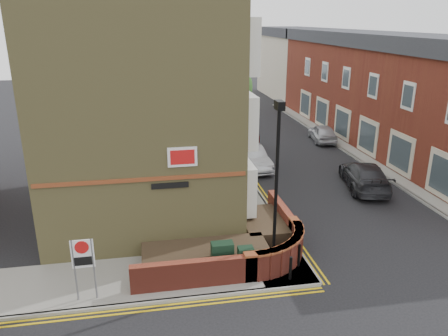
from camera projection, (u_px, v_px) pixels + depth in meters
ground at (238, 295)px, 14.96m from camera, size 120.00×120.00×0.00m
pavement_corner at (134, 279)px, 15.74m from camera, size 13.00×3.00×0.12m
pavement_main at (218, 154)px, 30.16m from camera, size 2.00×32.00×0.12m
pavement_far at (387, 159)px, 29.23m from camera, size 4.00×40.00×0.12m
kerb_side at (134, 304)px, 14.35m from camera, size 13.00×0.15×0.12m
kerb_main_near at (232, 154)px, 30.33m from camera, size 0.15×32.00×0.12m
kerb_main_far at (359, 160)px, 28.89m from camera, size 0.15×40.00×0.12m
yellow_lines_side at (134, 311)px, 14.13m from camera, size 13.00×0.28×0.01m
yellow_lines_main at (235, 154)px, 30.39m from camera, size 0.28×32.00×0.01m
corner_building at (142, 82)px, 19.90m from camera, size 8.95×10.40×13.60m
garden_wall at (224, 257)px, 17.28m from camera, size 6.80×6.00×1.20m
lamppost at (276, 188)px, 15.26m from camera, size 0.25×0.50×6.30m
utility_cabinet_large at (222, 258)px, 15.88m from camera, size 0.80×0.45×1.20m
utility_cabinet_small at (246, 261)px, 15.76m from camera, size 0.55×0.40×1.10m
bollard_near at (290, 268)px, 15.48m from camera, size 0.11×0.11×0.90m
bollard_far at (299, 255)px, 16.33m from camera, size 0.11×0.11×0.90m
zone_sign at (83, 259)px, 14.04m from camera, size 0.72×0.07×2.20m
far_terrace at (384, 89)px, 31.91m from camera, size 5.40×30.40×8.00m
far_terrace_cream at (291, 62)px, 51.45m from camera, size 5.40×12.40×8.00m
tree_near at (223, 92)px, 26.84m from camera, size 3.64×3.65×6.70m
tree_mid at (205, 69)px, 34.12m from camera, size 4.03×4.03×7.42m
tree_far at (193, 63)px, 41.65m from camera, size 3.81×3.81×7.00m
traffic_light_assembly at (205, 94)px, 37.72m from camera, size 0.20×0.16×4.20m
silver_car_near at (251, 157)px, 27.38m from camera, size 1.95×4.47×1.43m
red_car_main at (241, 144)px, 30.23m from camera, size 3.88×5.55×1.41m
grey_car_far at (364, 175)px, 24.19m from camera, size 3.08×5.30×1.44m
silver_car_far at (322, 133)px, 33.42m from camera, size 2.10×4.08×1.33m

